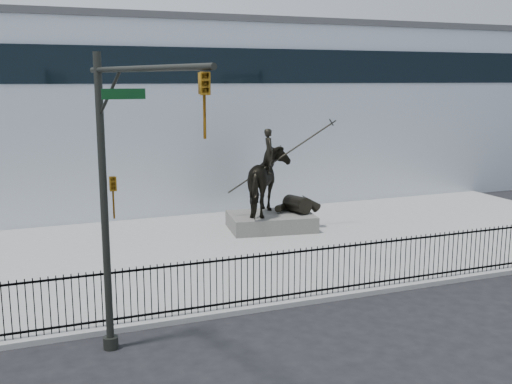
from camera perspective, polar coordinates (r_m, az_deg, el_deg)
name	(u,v)px	position (r m, az deg, el deg)	size (l,w,h in m)	color
ground	(366,311)	(17.37, 10.43, -11.10)	(120.00, 120.00, 0.00)	black
plaza	(270,245)	(23.26, 1.35, -5.08)	(30.00, 12.00, 0.15)	gray
building	(183,113)	(34.79, -6.96, 7.50)	(44.00, 14.00, 9.00)	silver
picket_fence	(345,267)	(18.08, 8.44, -7.12)	(22.10, 0.10, 1.50)	black
statue_plinth	(271,221)	(25.32, 1.44, -2.82)	(3.48, 2.40, 0.65)	#53504C
equestrian_statue	(273,182)	(25.00, 1.60, 0.96)	(4.43, 3.07, 3.79)	black
traffic_signal_left	(120,190)	(13.37, -12.86, 0.22)	(1.52, 4.84, 7.00)	#242621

